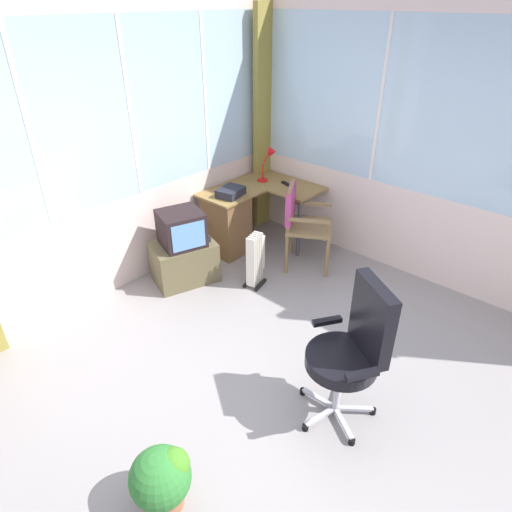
% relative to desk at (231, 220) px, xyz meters
% --- Properties ---
extents(ground, '(5.69, 5.64, 0.06)m').
position_rel_desk_xyz_m(ground, '(-1.42, -2.01, -0.43)').
color(ground, gray).
extents(north_window_panel, '(4.69, 0.07, 2.73)m').
position_rel_desk_xyz_m(north_window_panel, '(-1.42, 0.34, 0.97)').
color(north_window_panel, silver).
rests_on(north_window_panel, ground).
extents(east_window_panel, '(0.07, 4.64, 2.73)m').
position_rel_desk_xyz_m(east_window_panel, '(0.96, -2.01, 0.96)').
color(east_window_panel, silver).
rests_on(east_window_panel, ground).
extents(curtain_corner, '(0.31, 0.08, 2.63)m').
position_rel_desk_xyz_m(curtain_corner, '(0.83, 0.21, 0.92)').
color(curtain_corner, olive).
rests_on(curtain_corner, ground).
extents(desk, '(1.20, 1.03, 0.72)m').
position_rel_desk_xyz_m(desk, '(0.00, 0.00, 0.00)').
color(desk, olive).
rests_on(desk, ground).
extents(desk_lamp, '(0.23, 0.20, 0.42)m').
position_rel_desk_xyz_m(desk_lamp, '(0.63, -0.07, 0.60)').
color(desk_lamp, red).
rests_on(desk_lamp, desk).
extents(tv_remote, '(0.08, 0.16, 0.02)m').
position_rel_desk_xyz_m(tv_remote, '(0.65, -0.31, 0.34)').
color(tv_remote, black).
rests_on(tv_remote, desk).
extents(paper_tray, '(0.34, 0.28, 0.09)m').
position_rel_desk_xyz_m(paper_tray, '(-0.04, -0.05, 0.37)').
color(paper_tray, '#23252F').
rests_on(paper_tray, desk).
extents(wooden_armchair, '(0.66, 0.66, 0.94)m').
position_rel_desk_xyz_m(wooden_armchair, '(0.26, -0.80, 0.21)').
color(wooden_armchair, olive).
rests_on(wooden_armchair, ground).
extents(office_chair, '(0.60, 0.62, 1.11)m').
position_rel_desk_xyz_m(office_chair, '(-1.17, -2.34, 0.24)').
color(office_chair, '#B7B7BF').
rests_on(office_chair, ground).
extents(tv_on_stand, '(0.75, 0.62, 0.80)m').
position_rel_desk_xyz_m(tv_on_stand, '(-0.81, -0.10, -0.04)').
color(tv_on_stand, brown).
rests_on(tv_on_stand, ground).
extents(space_heater, '(0.29, 0.22, 0.59)m').
position_rel_desk_xyz_m(space_heater, '(-0.36, -0.72, -0.09)').
color(space_heater, silver).
rests_on(space_heater, ground).
extents(potted_plant, '(0.37, 0.37, 0.44)m').
position_rel_desk_xyz_m(potted_plant, '(-2.50, -1.90, -0.15)').
color(potted_plant, '#9B5F41').
rests_on(potted_plant, ground).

